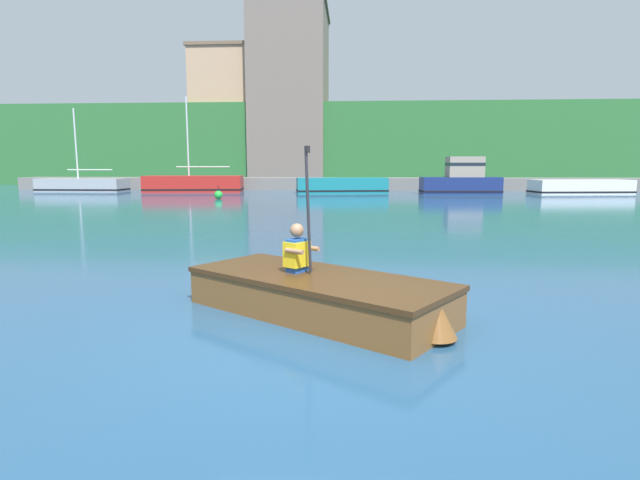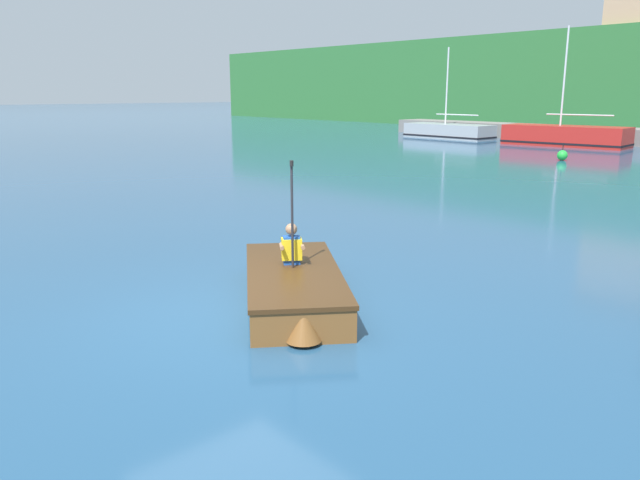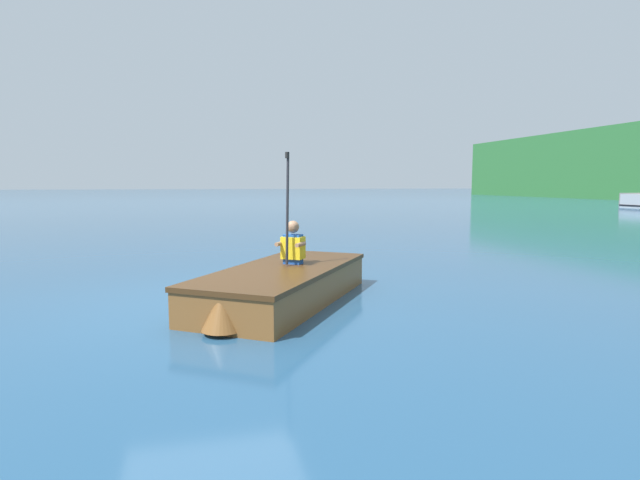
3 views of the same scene
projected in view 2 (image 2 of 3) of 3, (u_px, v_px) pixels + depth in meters
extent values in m
plane|color=navy|center=(236.00, 317.00, 8.25)|extent=(300.00, 300.00, 0.00)
cube|color=#9EA3A8|center=(449.00, 131.00, 39.92)|extent=(5.80, 2.05, 0.90)
cube|color=black|center=(448.00, 136.00, 39.99)|extent=(5.84, 2.09, 0.10)
cylinder|color=silver|center=(447.00, 86.00, 39.48)|extent=(0.10, 0.10, 4.73)
cylinder|color=silver|center=(457.00, 115.00, 39.25)|extent=(3.19, 0.07, 0.07)
cube|color=red|center=(565.00, 136.00, 34.18)|extent=(6.70, 2.91, 1.09)
cube|color=black|center=(565.00, 142.00, 34.26)|extent=(6.74, 2.96, 0.10)
cylinder|color=silver|center=(565.00, 76.00, 33.66)|extent=(0.10, 0.10, 5.24)
cylinder|color=silver|center=(579.00, 115.00, 33.50)|extent=(3.56, 0.48, 0.07)
cube|color=brown|center=(294.00, 286.00, 8.80)|extent=(3.34, 2.86, 0.47)
cube|color=#432A13|center=(293.00, 272.00, 8.75)|extent=(3.39, 2.91, 0.06)
cube|color=#432A13|center=(293.00, 272.00, 8.75)|extent=(2.84, 2.42, 0.02)
cone|color=brown|center=(303.00, 323.00, 7.31)|extent=(0.61, 0.61, 0.42)
cube|color=brown|center=(292.00, 268.00, 8.99)|extent=(0.81, 1.07, 0.03)
cube|color=#1E4CA5|center=(292.00, 250.00, 9.00)|extent=(0.27, 0.29, 0.41)
cube|color=yellow|center=(292.00, 249.00, 9.00)|extent=(0.34, 0.36, 0.31)
sphere|color=#997051|center=(291.00, 229.00, 8.93)|extent=(0.17, 0.17, 0.17)
cylinder|color=#997051|center=(282.00, 246.00, 8.88)|extent=(0.25, 0.19, 0.06)
cylinder|color=#997051|center=(302.00, 246.00, 8.91)|extent=(0.25, 0.19, 0.06)
cylinder|color=#232328|center=(292.00, 214.00, 8.70)|extent=(0.10, 0.09, 1.50)
cylinder|color=black|center=(292.00, 163.00, 8.53)|extent=(0.05, 0.05, 0.08)
sphere|color=green|center=(562.00, 155.00, 27.02)|extent=(0.44, 0.44, 0.44)
cylinder|color=black|center=(563.00, 147.00, 26.94)|extent=(0.04, 0.04, 0.28)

